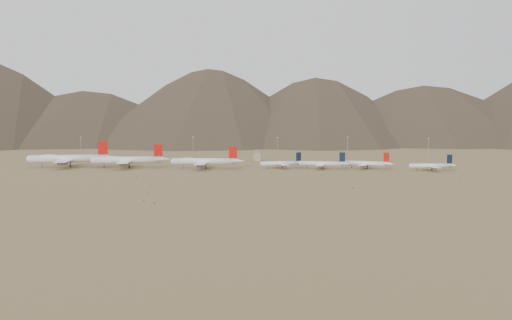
# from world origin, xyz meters

# --- Properties ---
(ground) EXTENTS (3000.00, 3000.00, 0.00)m
(ground) POSITION_xyz_m (0.00, 0.00, 0.00)
(ground) COLOR #A18653
(ground) RESTS_ON ground
(mountain_ridge) EXTENTS (4400.00, 1000.00, 300.00)m
(mountain_ridge) POSITION_xyz_m (0.00, 900.00, 150.00)
(mountain_ridge) COLOR brown
(mountain_ridge) RESTS_ON ground
(widebody_west) EXTENTS (78.95, 62.26, 23.94)m
(widebody_west) POSITION_xyz_m (-137.62, 26.57, 8.25)
(widebody_west) COLOR white
(widebody_west) RESTS_ON ground
(widebody_centre) EXTENTS (71.26, 55.89, 21.43)m
(widebody_centre) POSITION_xyz_m (-81.04, 25.53, 7.39)
(widebody_centre) COLOR white
(widebody_centre) RESTS_ON ground
(widebody_east) EXTENTS (66.79, 51.33, 19.83)m
(widebody_east) POSITION_xyz_m (-9.11, 21.92, 6.84)
(widebody_east) COLOR white
(widebody_east) RESTS_ON ground
(narrowbody_a) EXTENTS (41.33, 30.97, 14.34)m
(narrowbody_a) POSITION_xyz_m (60.01, 32.66, 4.65)
(narrowbody_a) COLOR white
(narrowbody_a) RESTS_ON ground
(narrowbody_b) EXTENTS (45.93, 33.43, 15.23)m
(narrowbody_b) POSITION_xyz_m (96.62, 28.48, 4.94)
(narrowbody_b) COLOR white
(narrowbody_b) RESTS_ON ground
(narrowbody_c) EXTENTS (43.58, 32.65, 15.11)m
(narrowbody_c) POSITION_xyz_m (136.12, 33.69, 4.90)
(narrowbody_c) COLOR white
(narrowbody_c) RESTS_ON ground
(narrowbody_d) EXTENTS (42.12, 30.68, 13.98)m
(narrowbody_d) POSITION_xyz_m (188.93, 19.97, 4.54)
(narrowbody_d) COLOR white
(narrowbody_d) RESTS_ON ground
(control_tower) EXTENTS (8.00, 8.00, 12.00)m
(control_tower) POSITION_xyz_m (30.00, 120.00, 5.32)
(control_tower) COLOR #9A8C68
(control_tower) RESTS_ON ground
(mast_far_west) EXTENTS (2.00, 0.60, 25.70)m
(mast_far_west) POSITION_xyz_m (-168.66, 121.07, 14.20)
(mast_far_west) COLOR gray
(mast_far_west) RESTS_ON ground
(mast_west) EXTENTS (2.00, 0.60, 25.70)m
(mast_west) POSITION_xyz_m (-44.30, 136.38, 14.20)
(mast_west) COLOR gray
(mast_west) RESTS_ON ground
(mast_centre) EXTENTS (2.00, 0.60, 25.70)m
(mast_centre) POSITION_xyz_m (51.72, 118.95, 14.20)
(mast_centre) COLOR gray
(mast_centre) RESTS_ON ground
(mast_east) EXTENTS (2.00, 0.60, 25.70)m
(mast_east) POSITION_xyz_m (129.10, 148.04, 14.20)
(mast_east) COLOR gray
(mast_east) RESTS_ON ground
(mast_far_east) EXTENTS (2.00, 0.60, 25.70)m
(mast_far_east) POSITION_xyz_m (209.51, 116.48, 14.20)
(mast_far_east) COLOR gray
(mast_far_east) RESTS_ON ground
(desert_scrub) EXTENTS (443.07, 178.23, 0.90)m
(desert_scrub) POSITION_xyz_m (-25.99, -89.92, 0.33)
(desert_scrub) COLOR brown
(desert_scrub) RESTS_ON ground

